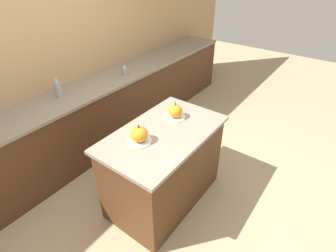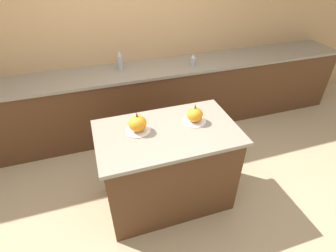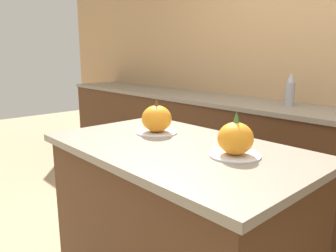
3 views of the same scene
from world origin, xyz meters
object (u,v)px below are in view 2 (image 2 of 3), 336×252
at_px(bottle_tall, 120,61).
at_px(bottle_short, 193,60).
at_px(pumpkin_cake_left, 138,124).
at_px(pumpkin_cake_right, 195,115).

distance_m(bottle_tall, bottle_short, 0.93).
xyz_separation_m(pumpkin_cake_left, bottle_tall, (0.07, 1.29, 0.07)).
distance_m(pumpkin_cake_right, bottle_short, 1.25).
relative_size(pumpkin_cake_left, bottle_short, 1.44).
distance_m(pumpkin_cake_right, bottle_tall, 1.39).
height_order(pumpkin_cake_left, pumpkin_cake_right, pumpkin_cake_left).
bearing_deg(pumpkin_cake_right, bottle_short, 68.39).
bearing_deg(bottle_short, pumpkin_cake_left, -130.78).
distance_m(pumpkin_cake_left, bottle_short, 1.51).
distance_m(pumpkin_cake_left, bottle_tall, 1.30).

